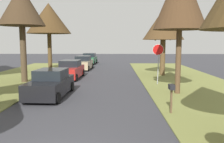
# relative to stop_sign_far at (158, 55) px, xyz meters

# --- Properties ---
(stop_sign_far) EXTENTS (0.81, 0.45, 2.96)m
(stop_sign_far) POSITION_rel_stop_sign_far_xyz_m (0.00, 0.00, 0.00)
(stop_sign_far) COLOR #9EA0A5
(stop_sign_far) RESTS_ON grass_verge_right
(street_tree_right_mid_b) EXTENTS (3.82, 3.82, 6.19)m
(street_tree_right_mid_b) POSITION_rel_stop_sign_far_xyz_m (1.30, 4.98, 2.57)
(street_tree_right_mid_b) COLOR brown
(street_tree_right_mid_b) RESTS_ON grass_verge_right
(street_tree_left_mid_b) EXTENTS (3.53, 3.53, 7.40)m
(street_tree_left_mid_b) POSITION_rel_stop_sign_far_xyz_m (-10.28, 0.95, 3.65)
(street_tree_left_mid_b) COLOR #493926
(street_tree_left_mid_b) RESTS_ON grass_verge_left
(street_tree_left_far) EXTENTS (4.68, 4.68, 7.23)m
(street_tree_left_far) POSITION_rel_stop_sign_far_xyz_m (-10.25, 8.21, 3.45)
(street_tree_left_far) COLOR brown
(street_tree_left_far) RESTS_ON grass_verge_left
(parked_sedan_black) EXTENTS (2.07, 4.46, 1.57)m
(parked_sedan_black) POSITION_rel_stop_sign_far_xyz_m (-6.87, -3.85, -1.46)
(parked_sedan_black) COLOR black
(parked_sedan_black) RESTS_ON ground
(parked_sedan_red) EXTENTS (2.07, 4.46, 1.57)m
(parked_sedan_red) POSITION_rel_stop_sign_far_xyz_m (-7.12, 3.24, -1.46)
(parked_sedan_red) COLOR red
(parked_sedan_red) RESTS_ON ground
(parked_sedan_tan) EXTENTS (2.07, 4.46, 1.57)m
(parked_sedan_tan) POSITION_rel_stop_sign_far_xyz_m (-6.92, 10.00, -1.46)
(parked_sedan_tan) COLOR tan
(parked_sedan_tan) RESTS_ON ground
(parked_sedan_green) EXTENTS (2.07, 4.46, 1.57)m
(parked_sedan_green) POSITION_rel_stop_sign_far_xyz_m (-7.00, 17.18, -1.46)
(parked_sedan_green) COLOR #28663D
(parked_sedan_green) RESTS_ON ground
(curbside_mailbox) EXTENTS (0.22, 0.44, 1.27)m
(curbside_mailbox) POSITION_rel_stop_sign_far_xyz_m (-0.64, -7.21, -1.13)
(curbside_mailbox) COLOR brown
(curbside_mailbox) RESTS_ON grass_verge_right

